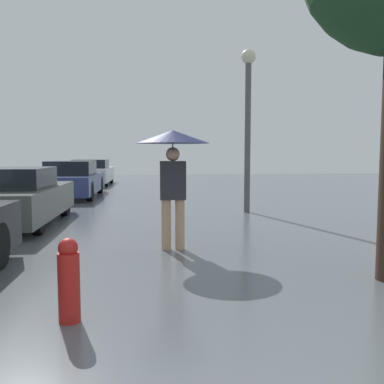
# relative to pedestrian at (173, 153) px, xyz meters

# --- Properties ---
(pedestrian) EXTENTS (1.15, 1.15, 1.87)m
(pedestrian) POSITION_rel_pedestrian_xyz_m (0.00, 0.00, 0.00)
(pedestrian) COLOR tan
(pedestrian) RESTS_ON ground_plane
(parked_car_second) EXTENTS (1.86, 3.98, 1.22)m
(parked_car_second) POSITION_rel_pedestrian_xyz_m (-3.28, 2.70, -0.95)
(parked_car_second) COLOR #4C514C
(parked_car_second) RESTS_ON ground_plane
(parked_car_third) EXTENTS (1.72, 4.41, 1.26)m
(parked_car_third) POSITION_rel_pedestrian_xyz_m (-3.05, 8.51, -0.93)
(parked_car_third) COLOR navy
(parked_car_third) RESTS_ON ground_plane
(parked_car_farthest) EXTENTS (1.83, 4.19, 1.22)m
(parked_car_farthest) POSITION_rel_pedestrian_xyz_m (-3.23, 14.59, -0.95)
(parked_car_farthest) COLOR silver
(parked_car_farthest) RESTS_ON ground_plane
(street_lamp) EXTENTS (0.37, 0.37, 4.12)m
(street_lamp) POSITION_rel_pedestrian_xyz_m (2.13, 4.15, 1.13)
(street_lamp) COLOR #515456
(street_lamp) RESTS_ON ground_plane
(fire_hydrant) EXTENTS (0.20, 0.20, 0.77)m
(fire_hydrant) POSITION_rel_pedestrian_xyz_m (-1.08, -2.82, -1.14)
(fire_hydrant) COLOR #B21E19
(fire_hydrant) RESTS_ON ground_plane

